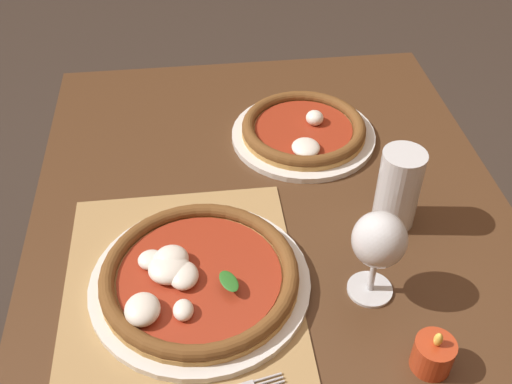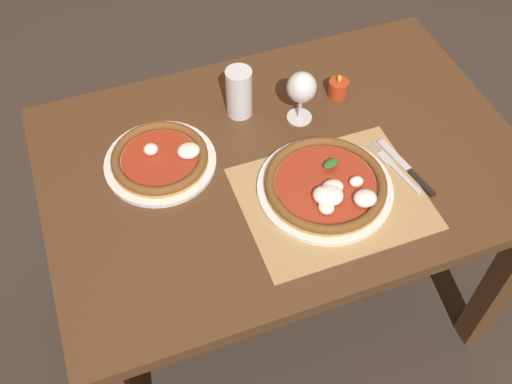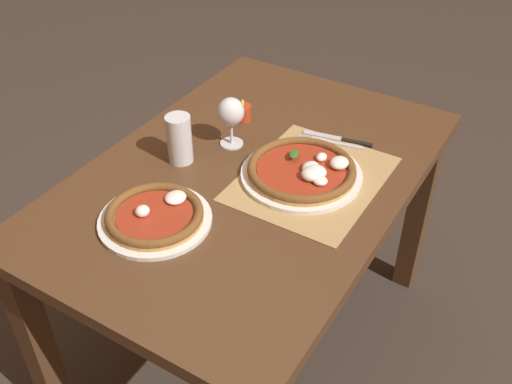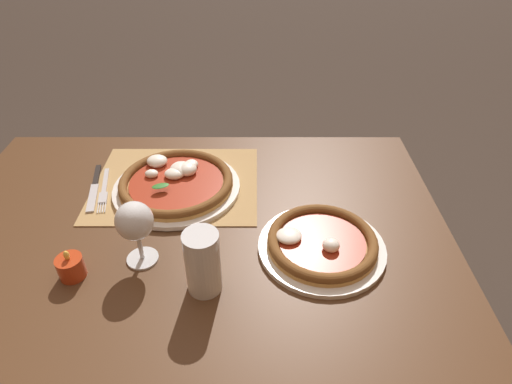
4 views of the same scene
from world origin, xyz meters
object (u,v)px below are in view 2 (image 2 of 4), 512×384
object	(u,v)px
pizza_near	(326,186)
pizza_far	(160,159)
pint_glass	(239,93)
fork	(394,167)
votive_candle	(338,89)
knife	(406,167)
wine_glass	(301,89)

from	to	relation	value
pizza_near	pizza_far	size ratio (longest dim) A/B	1.17
pint_glass	fork	bearing A→B (deg)	-47.37
pizza_near	votive_candle	size ratio (longest dim) A/B	4.72
pizza_near	votive_candle	world-z (taller)	votive_candle
votive_candle	pizza_far	bearing A→B (deg)	-171.64
pizza_far	fork	world-z (taller)	pizza_far
pizza_far	knife	size ratio (longest dim) A/B	1.35
fork	knife	world-z (taller)	knife
wine_glass	votive_candle	size ratio (longest dim) A/B	2.15
wine_glass	knife	bearing A→B (deg)	-54.60
pizza_near	pint_glass	size ratio (longest dim) A/B	2.34
knife	pizza_near	bearing A→B (deg)	179.87
wine_glass	pint_glass	world-z (taller)	wine_glass
pint_glass	pizza_far	bearing A→B (deg)	-156.53
pizza_far	knife	xyz separation A→B (m)	(0.59, -0.23, -0.01)
knife	pizza_far	bearing A→B (deg)	158.51
votive_candle	wine_glass	bearing A→B (deg)	-160.85
pizza_far	fork	xyz separation A→B (m)	(0.56, -0.22, -0.01)
pizza_near	pint_glass	world-z (taller)	pint_glass
pizza_near	pint_glass	xyz separation A→B (m)	(-0.11, 0.34, 0.05)
wine_glass	knife	size ratio (longest dim) A/B	0.72
pizza_far	pint_glass	bearing A→B (deg)	23.47
fork	knife	bearing A→B (deg)	-20.32
wine_glass	votive_candle	xyz separation A→B (m)	(0.14, 0.05, -0.08)
pint_glass	knife	size ratio (longest dim) A/B	0.68
pint_glass	knife	world-z (taller)	pint_glass
wine_glass	knife	xyz separation A→B (m)	(0.19, -0.26, -0.10)
pizza_far	pizza_near	bearing A→B (deg)	-32.46
pint_glass	knife	bearing A→B (deg)	-45.67
pint_glass	pizza_near	bearing A→B (deg)	-72.27
pint_glass	votive_candle	size ratio (longest dim) A/B	2.01
pint_glass	votive_candle	xyz separation A→B (m)	(0.28, -0.03, -0.05)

